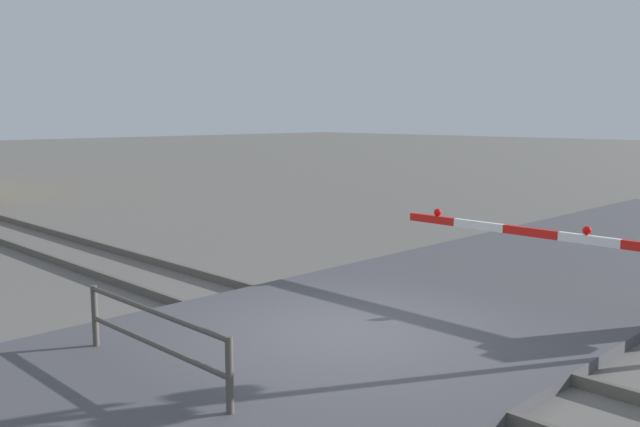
{
  "coord_description": "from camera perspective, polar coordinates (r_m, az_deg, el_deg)",
  "views": [
    {
      "loc": [
        -6.61,
        -6.08,
        3.1
      ],
      "look_at": [
        0.86,
        1.41,
        1.55
      ],
      "focal_mm": 38.07,
      "sensor_mm": 36.0,
      "label": 1
    }
  ],
  "objects": [
    {
      "name": "ground_plane",
      "position": [
        9.5,
        2.38,
        -10.73
      ],
      "size": [
        160.0,
        160.0,
        0.0
      ],
      "primitive_type": "plane",
      "color": "#605E59"
    },
    {
      "name": "guard_railing",
      "position": [
        8.0,
        -13.84,
        -9.94
      ],
      "size": [
        0.08,
        2.89,
        0.95
      ],
      "color": "#4C4742",
      "rests_on": "ground_plane"
    },
    {
      "name": "road_surface",
      "position": [
        9.47,
        2.38,
        -10.28
      ],
      "size": [
        36.0,
        5.72,
        0.16
      ],
      "primitive_type": "cube",
      "color": "#47474C",
      "rests_on": "ground_plane"
    },
    {
      "name": "rail_track_right",
      "position": [
        9.99,
        5.21,
        -9.34
      ],
      "size": [
        0.08,
        80.0,
        0.15
      ],
      "primitive_type": "cube",
      "color": "#59544C",
      "rests_on": "ground_plane"
    },
    {
      "name": "rail_track_left",
      "position": [
        8.99,
        -0.79,
        -11.34
      ],
      "size": [
        0.08,
        80.0,
        0.15
      ],
      "primitive_type": "cube",
      "color": "#59544C",
      "rests_on": "ground_plane"
    }
  ]
}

